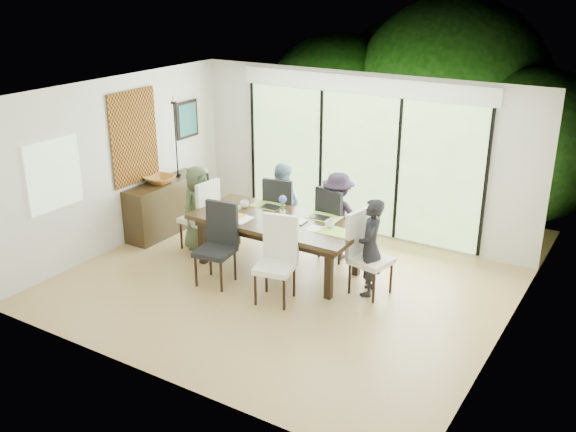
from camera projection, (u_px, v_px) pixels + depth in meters
The scene contains 62 objects.
floor at pixel (279, 288), 9.04m from camera, with size 6.00×5.00×0.01m, color olive.
ceiling at pixel (278, 96), 8.08m from camera, with size 6.00×5.00×0.01m, color white.
wall_back at pixel (360, 155), 10.56m from camera, with size 6.00×0.02×2.70m, color silver.
wall_front at pixel (147, 266), 6.56m from camera, with size 6.00×0.02×2.70m, color beige.
wall_left at pixel (116, 164), 10.03m from camera, with size 0.02×5.00×2.70m, color beige.
wall_right at pixel (508, 244), 7.08m from camera, with size 0.02×5.00×2.70m, color silver.
glass_doors at pixel (358, 164), 10.58m from camera, with size 4.20×0.02×2.30m, color #598C3F.
blinds_header at pixel (361, 85), 10.11m from camera, with size 4.40×0.06×0.28m, color white.
mullion_a at pixel (253, 147), 11.60m from camera, with size 0.05×0.04×2.30m, color black.
mullion_b at pixel (321, 158), 10.91m from camera, with size 0.05×0.04×2.30m, color black.
mullion_c at pixel (398, 171), 10.23m from camera, with size 0.05×0.04×2.30m, color black.
mullion_d at pixel (486, 185), 9.54m from camera, with size 0.05×0.04×2.30m, color black.
side_window at pixel (54, 175), 9.00m from camera, with size 0.02×0.90×1.00m, color #8CAD7F.
deck at pixel (378, 217), 11.76m from camera, with size 6.00×1.80×0.10m, color #503522.
rail_top at pixel (397, 175), 12.19m from camera, with size 6.00×0.08×0.06m, color brown.
foliage_left at pixel (338, 110), 13.55m from camera, with size 3.20×3.20×3.20m, color #14380F.
foliage_mid at pixel (450, 98), 12.82m from camera, with size 4.00×4.00×4.00m, color #14380F.
foliage_right at pixel (531, 145), 11.49m from camera, with size 2.80×2.80×2.80m, color #14380F.
foliage_far at pixel (415, 97), 13.93m from camera, with size 3.60×3.60×3.60m, color #14380F.
table_top at pixel (278, 221), 9.35m from camera, with size 2.55×1.17×0.06m, color black.
table_apron at pixel (278, 227), 9.38m from camera, with size 2.34×0.96×0.11m, color black.
table_leg_fl at pixel (203, 241), 9.68m from camera, with size 0.10×0.10×0.73m, color black.
table_leg_fr at pixel (329, 274), 8.62m from camera, with size 0.10×0.10×0.73m, color black.
table_leg_bl at pixel (236, 223), 10.36m from camera, with size 0.10×0.10×0.73m, color black.
table_leg_br at pixel (357, 251), 9.30m from camera, with size 0.10×0.10×0.73m, color black.
chair_left_end at pixel (198, 214), 10.15m from camera, with size 0.49×0.49×1.17m, color beige, non-canonical shape.
chair_right_end at pixel (371, 254), 8.68m from camera, with size 0.49×0.49×1.17m, color silver, non-canonical shape.
chair_far_left at pixel (283, 210), 10.31m from camera, with size 0.49×0.49×1.17m, color black, non-canonical shape.
chair_far_right at pixel (338, 222), 9.82m from camera, with size 0.49×0.49×1.17m, color black, non-canonical shape.
chair_near_left at pixel (215, 245), 8.97m from camera, with size 0.49×0.49×1.17m, color black, non-canonical shape.
chair_near_right at pixel (275, 261), 8.48m from camera, with size 0.49×0.49×1.17m, color white, non-canonical shape.
person_left_end at pixel (199, 208), 10.10m from camera, with size 0.64×0.40×1.37m, color #414B32.
person_right_end at pixel (370, 247), 8.65m from camera, with size 0.64×0.40×1.37m, color black.
person_far_left at pixel (282, 204), 10.26m from camera, with size 0.64×0.40×1.37m, color #7A97B0.
person_far_right at pixel (338, 216), 9.77m from camera, with size 0.64×0.40×1.37m, color black.
placemat_left at pixel (226, 207), 9.80m from camera, with size 0.47×0.34×0.01m, color #78A23A.
placemat_right at pixel (336, 232), 8.87m from camera, with size 0.47×0.34×0.01m, color #85B03F.
placemat_far_l at pixel (267, 205), 9.88m from camera, with size 0.47×0.34×0.01m, color olive.
placemat_far_r at pixel (324, 217), 9.39m from camera, with size 0.47×0.34×0.01m, color #94BE44.
placemat_paper at pixel (235, 218), 9.37m from camera, with size 0.47×0.34×0.01m, color white.
tablet_far_l at pixel (271, 207), 9.78m from camera, with size 0.28×0.19×0.01m, color black.
tablet_far_r at pixel (320, 217), 9.37m from camera, with size 0.26×0.18×0.01m, color black.
papers at pixel (318, 229), 8.95m from camera, with size 0.32×0.23×0.00m, color white.
platter_base at pixel (235, 217), 9.36m from camera, with size 0.28×0.28×0.03m, color white.
platter_snacks at pixel (235, 216), 9.35m from camera, with size 0.21×0.21×0.01m, color orange.
vase at pixel (283, 214), 9.33m from camera, with size 0.09×0.09×0.13m, color silver.
hyacinth_stems at pixel (283, 206), 9.28m from camera, with size 0.04×0.04×0.17m, color #337226.
hyacinth_blooms at pixel (283, 199), 9.25m from camera, with size 0.12×0.12×0.12m, color #505CCA.
laptop at pixel (227, 209), 9.67m from camera, with size 0.35×0.23×0.03m, color silver.
cup_a at pixel (245, 204), 9.78m from camera, with size 0.13×0.13×0.10m, color white.
cup_b at pixel (283, 220), 9.17m from camera, with size 0.11×0.11×0.10m, color white.
cup_c at pixel (330, 224), 9.01m from camera, with size 0.13×0.13×0.10m, color white.
book at pixel (294, 220), 9.25m from camera, with size 0.17×0.24×0.02m, color white.
sideboard at pixel (166, 206), 10.86m from camera, with size 0.45×1.59×0.89m, color black.
bowl at pixel (160, 180), 10.60m from camera, with size 0.47×0.47×0.12m, color #955820.
candlestick_base at pixel (178, 175), 10.97m from camera, with size 0.10×0.10×0.04m, color black.
candlestick_shaft at pixel (176, 139), 10.75m from camera, with size 0.02×0.02×1.24m, color black.
candlestick_pan at pixel (173, 103), 10.53m from camera, with size 0.10×0.10×0.03m, color black.
candle at pixel (173, 99), 10.51m from camera, with size 0.04×0.04×0.10m, color silver.
tapestry at pixel (134, 137), 10.20m from camera, with size 0.02×1.00×1.50m, color brown.
art_frame at pixel (187, 119), 11.22m from camera, with size 0.03×0.55×0.65m, color black.
art_canvas at pixel (188, 120), 11.21m from camera, with size 0.01×0.45×0.55m, color #184E4E.
Camera 1 is at (4.35, -6.82, 4.16)m, focal length 40.00 mm.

